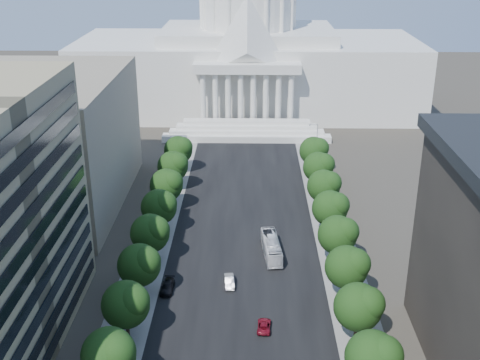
# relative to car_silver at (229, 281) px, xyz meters

# --- Properties ---
(road_asphalt) EXTENTS (30.00, 260.00, 0.01)m
(road_asphalt) POSITION_rel_car_silver_xyz_m (2.44, 26.42, -0.79)
(road_asphalt) COLOR black
(road_asphalt) RESTS_ON ground
(sidewalk_left) EXTENTS (8.00, 260.00, 0.02)m
(sidewalk_left) POSITION_rel_car_silver_xyz_m (-16.56, 26.42, -0.79)
(sidewalk_left) COLOR gray
(sidewalk_left) RESTS_ON ground
(sidewalk_right) EXTENTS (8.00, 260.00, 0.02)m
(sidewalk_right) POSITION_rel_car_silver_xyz_m (21.44, 26.42, -0.79)
(sidewalk_right) COLOR gray
(sidewalk_right) RESTS_ON ground
(capitol) EXTENTS (120.00, 56.00, 73.00)m
(capitol) POSITION_rel_car_silver_xyz_m (2.44, 121.31, 19.22)
(capitol) COLOR white
(capitol) RESTS_ON ground
(office_block_left_far) EXTENTS (38.00, 52.00, 30.00)m
(office_block_left_far) POSITION_rel_car_silver_xyz_m (-45.56, 36.42, 14.21)
(office_block_left_far) COLOR gray
(office_block_left_far) RESTS_ON ground
(tree_l_c) EXTENTS (7.79, 7.60, 9.97)m
(tree_l_c) POSITION_rel_car_silver_xyz_m (-15.22, -27.77, 5.66)
(tree_l_c) COLOR #33261C
(tree_l_c) RESTS_ON ground
(tree_l_d) EXTENTS (7.79, 7.60, 9.97)m
(tree_l_d) POSITION_rel_car_silver_xyz_m (-15.22, -15.77, 5.66)
(tree_l_d) COLOR #33261C
(tree_l_d) RESTS_ON ground
(tree_l_e) EXTENTS (7.79, 7.60, 9.97)m
(tree_l_e) POSITION_rel_car_silver_xyz_m (-15.22, -3.77, 5.66)
(tree_l_e) COLOR #33261C
(tree_l_e) RESTS_ON ground
(tree_l_f) EXTENTS (7.79, 7.60, 9.97)m
(tree_l_f) POSITION_rel_car_silver_xyz_m (-15.22, 8.23, 5.66)
(tree_l_f) COLOR #33261C
(tree_l_f) RESTS_ON ground
(tree_l_g) EXTENTS (7.79, 7.60, 9.97)m
(tree_l_g) POSITION_rel_car_silver_xyz_m (-15.22, 20.23, 5.66)
(tree_l_g) COLOR #33261C
(tree_l_g) RESTS_ON ground
(tree_l_h) EXTENTS (7.79, 7.60, 9.97)m
(tree_l_h) POSITION_rel_car_silver_xyz_m (-15.22, 32.23, 5.66)
(tree_l_h) COLOR #33261C
(tree_l_h) RESTS_ON ground
(tree_l_i) EXTENTS (7.79, 7.60, 9.97)m
(tree_l_i) POSITION_rel_car_silver_xyz_m (-15.22, 44.23, 5.66)
(tree_l_i) COLOR #33261C
(tree_l_i) RESTS_ON ground
(tree_l_j) EXTENTS (7.79, 7.60, 9.97)m
(tree_l_j) POSITION_rel_car_silver_xyz_m (-15.22, 56.23, 5.66)
(tree_l_j) COLOR #33261C
(tree_l_j) RESTS_ON ground
(tree_r_c) EXTENTS (7.79, 7.60, 9.97)m
(tree_r_c) POSITION_rel_car_silver_xyz_m (20.78, -27.77, 5.66)
(tree_r_c) COLOR #33261C
(tree_r_c) RESTS_ON ground
(tree_r_d) EXTENTS (7.79, 7.60, 9.97)m
(tree_r_d) POSITION_rel_car_silver_xyz_m (20.78, -15.77, 5.66)
(tree_r_d) COLOR #33261C
(tree_r_d) RESTS_ON ground
(tree_r_e) EXTENTS (7.79, 7.60, 9.97)m
(tree_r_e) POSITION_rel_car_silver_xyz_m (20.78, -3.77, 5.66)
(tree_r_e) COLOR #33261C
(tree_r_e) RESTS_ON ground
(tree_r_f) EXTENTS (7.79, 7.60, 9.97)m
(tree_r_f) POSITION_rel_car_silver_xyz_m (20.78, 8.23, 5.66)
(tree_r_f) COLOR #33261C
(tree_r_f) RESTS_ON ground
(tree_r_g) EXTENTS (7.79, 7.60, 9.97)m
(tree_r_g) POSITION_rel_car_silver_xyz_m (20.78, 20.23, 5.66)
(tree_r_g) COLOR #33261C
(tree_r_g) RESTS_ON ground
(tree_r_h) EXTENTS (7.79, 7.60, 9.97)m
(tree_r_h) POSITION_rel_car_silver_xyz_m (20.78, 32.23, 5.66)
(tree_r_h) COLOR #33261C
(tree_r_h) RESTS_ON ground
(tree_r_i) EXTENTS (7.79, 7.60, 9.97)m
(tree_r_i) POSITION_rel_car_silver_xyz_m (20.78, 44.23, 5.66)
(tree_r_i) COLOR #33261C
(tree_r_i) RESTS_ON ground
(tree_r_j) EXTENTS (7.79, 7.60, 9.97)m
(tree_r_j) POSITION_rel_car_silver_xyz_m (20.78, 56.23, 5.66)
(tree_r_j) COLOR #33261C
(tree_r_j) RESTS_ON ground
(streetlight_c) EXTENTS (2.61, 0.44, 9.00)m
(streetlight_c) POSITION_rel_car_silver_xyz_m (22.34, -3.58, 5.03)
(streetlight_c) COLOR gray
(streetlight_c) RESTS_ON ground
(streetlight_d) EXTENTS (2.61, 0.44, 9.00)m
(streetlight_d) POSITION_rel_car_silver_xyz_m (22.34, 21.42, 5.03)
(streetlight_d) COLOR gray
(streetlight_d) RESTS_ON ground
(streetlight_e) EXTENTS (2.61, 0.44, 9.00)m
(streetlight_e) POSITION_rel_car_silver_xyz_m (22.34, 46.42, 5.03)
(streetlight_e) COLOR gray
(streetlight_e) RESTS_ON ground
(streetlight_f) EXTENTS (2.61, 0.44, 9.00)m
(streetlight_f) POSITION_rel_car_silver_xyz_m (22.34, 71.42, 5.03)
(streetlight_f) COLOR gray
(streetlight_f) RESTS_ON ground
(car_silver) EXTENTS (2.13, 4.95, 1.59)m
(car_silver) POSITION_rel_car_silver_xyz_m (0.00, 0.00, 0.00)
(car_silver) COLOR #A7A9AF
(car_silver) RESTS_ON ground
(car_red) EXTENTS (2.41, 4.72, 1.28)m
(car_red) POSITION_rel_car_silver_xyz_m (6.08, -13.07, -0.15)
(car_red) COLOR maroon
(car_red) RESTS_ON ground
(car_dark_b) EXTENTS (2.43, 5.47, 1.56)m
(car_dark_b) POSITION_rel_car_silver_xyz_m (-11.06, -2.00, -0.01)
(car_dark_b) COLOR black
(car_dark_b) RESTS_ON ground
(city_bus) EXTENTS (4.17, 12.81, 3.50)m
(city_bus) POSITION_rel_car_silver_xyz_m (7.98, 11.39, 0.96)
(city_bus) COLOR white
(city_bus) RESTS_ON ground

